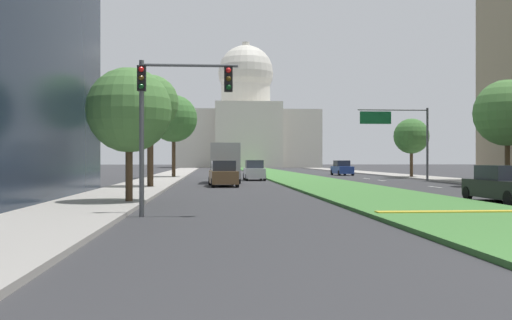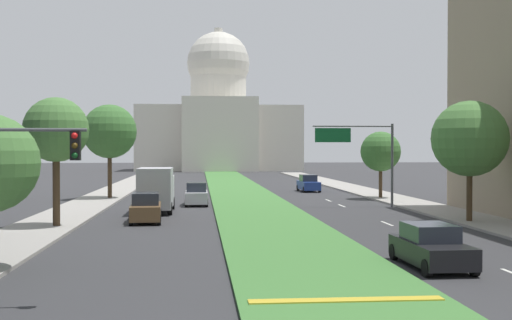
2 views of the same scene
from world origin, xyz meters
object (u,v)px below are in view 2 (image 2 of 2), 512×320
object	(u,v)px
capitol_building	(219,120)
sedan_lead_stopped	(431,247)
street_tree_left_mid	(56,130)
sedan_far_horizon	(308,184)
traffic_light_near_left	(2,174)
sedan_midblock	(146,208)
street_tree_right_far	(381,152)
overhead_guide_sign	(362,147)
street_tree_left_far	(110,132)
sedan_distant	(196,195)
box_truck_delivery	(156,189)
street_tree_right_mid	(470,139)

from	to	relation	value
capitol_building	sedan_lead_stopped	size ratio (longest dim) A/B	7.50
street_tree_left_mid	sedan_far_horizon	bearing A→B (deg)	57.58
traffic_light_near_left	sedan_midblock	size ratio (longest dim) A/B	1.09
traffic_light_near_left	street_tree_right_far	distance (m)	44.60
sedan_lead_stopped	sedan_midblock	distance (m)	20.53
street_tree_left_mid	sedan_lead_stopped	distance (m)	22.39
overhead_guide_sign	street_tree_left_far	distance (m)	22.86
capitol_building	street_tree_left_far	bearing A→B (deg)	-98.41
capitol_building	sedan_far_horizon	xyz separation A→B (m)	(7.42, -73.33, -10.00)
street_tree_right_far	traffic_light_near_left	bearing A→B (deg)	-119.39
street_tree_left_far	sedan_distant	xyz separation A→B (m)	(7.79, -6.96, -5.24)
traffic_light_near_left	overhead_guide_sign	size ratio (longest dim) A/B	0.80
sedan_lead_stopped	traffic_light_near_left	bearing A→B (deg)	-160.21
overhead_guide_sign	street_tree_left_mid	bearing A→B (deg)	-150.12
sedan_far_horizon	overhead_guide_sign	bearing A→B (deg)	-87.11
sedan_midblock	sedan_distant	distance (m)	12.37
sedan_midblock	sedan_far_horizon	world-z (taller)	sedan_midblock
street_tree_left_mid	sedan_midblock	bearing A→B (deg)	29.48
street_tree_right_far	box_truck_delivery	distance (m)	22.36
street_tree_right_mid	sedan_far_horizon	distance (m)	31.32
street_tree_right_mid	sedan_lead_stopped	world-z (taller)	street_tree_right_mid
overhead_guide_sign	sedan_midblock	xyz separation A→B (m)	(-15.89, -9.18, -3.83)
traffic_light_near_left	street_tree_left_far	size ratio (longest dim) A/B	0.61
overhead_guide_sign	sedan_lead_stopped	bearing A→B (deg)	-98.40
sedan_far_horizon	capitol_building	bearing A→B (deg)	95.78
traffic_light_near_left	sedan_far_horizon	world-z (taller)	traffic_light_near_left
street_tree_right_mid	sedan_far_horizon	xyz separation A→B (m)	(-4.74, 30.66, -4.30)
street_tree_right_mid	sedan_distant	bearing A→B (deg)	139.31
capitol_building	street_tree_left_far	xyz separation A→B (m)	(-12.23, -82.76, -4.74)
capitol_building	sedan_far_horizon	size ratio (longest dim) A/B	7.45
overhead_guide_sign	street_tree_right_mid	world-z (taller)	street_tree_right_mid
street_tree_left_mid	overhead_guide_sign	bearing A→B (deg)	29.88
traffic_light_near_left	sedan_lead_stopped	xyz separation A→B (m)	(14.35, 5.16, -3.02)
capitol_building	box_truck_delivery	size ratio (longest dim) A/B	5.43
street_tree_left_mid	sedan_lead_stopped	xyz separation A→B (m)	(16.91, -13.87, -4.79)
capitol_building	box_truck_delivery	xyz separation A→B (m)	(-7.26, -95.46, -9.15)
capitol_building	sedan_midblock	xyz separation A→B (m)	(-7.50, -101.70, -9.98)
capitol_building	traffic_light_near_left	xyz separation A→B (m)	(-9.77, -123.46, -7.04)
capitol_building	street_tree_left_mid	bearing A→B (deg)	-96.73
overhead_guide_sign	sedan_midblock	distance (m)	18.75
sedan_distant	box_truck_delivery	world-z (taller)	box_truck_delivery
overhead_guide_sign	street_tree_left_mid	size ratio (longest dim) A/B	0.87
street_tree_left_mid	sedan_far_horizon	distance (m)	37.14
sedan_lead_stopped	sedan_far_horizon	distance (m)	45.05
capitol_building	traffic_light_near_left	size ratio (longest dim) A/B	6.69
sedan_midblock	sedan_distant	bearing A→B (deg)	75.64
sedan_midblock	overhead_guide_sign	bearing A→B (deg)	30.00
traffic_light_near_left	sedan_lead_stopped	distance (m)	15.55
sedan_midblock	street_tree_right_mid	bearing A→B (deg)	-6.66
traffic_light_near_left	box_truck_delivery	distance (m)	28.19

